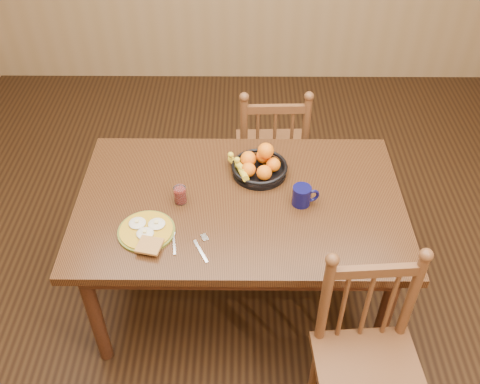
{
  "coord_description": "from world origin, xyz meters",
  "views": [
    {
      "loc": [
        0.01,
        -1.92,
        2.53
      ],
      "look_at": [
        0.0,
        0.0,
        0.8
      ],
      "focal_mm": 40.0,
      "sensor_mm": 36.0,
      "label": 1
    }
  ],
  "objects_px": {
    "coffee_mug": "(302,195)",
    "chair_far": "(271,152)",
    "breakfast_plate": "(147,231)",
    "dining_table": "(240,212)",
    "fruit_bowl": "(259,166)",
    "chair_near": "(368,363)"
  },
  "relations": [
    {
      "from": "breakfast_plate",
      "to": "coffee_mug",
      "type": "bearing_deg",
      "value": 15.77
    },
    {
      "from": "breakfast_plate",
      "to": "dining_table",
      "type": "bearing_deg",
      "value": 28.26
    },
    {
      "from": "chair_near",
      "to": "coffee_mug",
      "type": "bearing_deg",
      "value": 105.44
    },
    {
      "from": "chair_far",
      "to": "coffee_mug",
      "type": "distance_m",
      "value": 0.85
    },
    {
      "from": "dining_table",
      "to": "coffee_mug",
      "type": "xyz_separation_m",
      "value": [
        0.3,
        -0.02,
        0.14
      ]
    },
    {
      "from": "coffee_mug",
      "to": "chair_far",
      "type": "bearing_deg",
      "value": 97.97
    },
    {
      "from": "coffee_mug",
      "to": "fruit_bowl",
      "type": "relative_size",
      "value": 0.41
    },
    {
      "from": "dining_table",
      "to": "chair_far",
      "type": "bearing_deg",
      "value": 75.65
    },
    {
      "from": "chair_far",
      "to": "fruit_bowl",
      "type": "relative_size",
      "value": 2.96
    },
    {
      "from": "dining_table",
      "to": "chair_near",
      "type": "bearing_deg",
      "value": -52.7
    },
    {
      "from": "breakfast_plate",
      "to": "fruit_bowl",
      "type": "relative_size",
      "value": 0.92
    },
    {
      "from": "breakfast_plate",
      "to": "coffee_mug",
      "type": "distance_m",
      "value": 0.75
    },
    {
      "from": "chair_far",
      "to": "fruit_bowl",
      "type": "height_order",
      "value": "chair_far"
    },
    {
      "from": "coffee_mug",
      "to": "chair_near",
      "type": "bearing_deg",
      "value": -70.43
    },
    {
      "from": "chair_far",
      "to": "chair_near",
      "type": "distance_m",
      "value": 1.51
    },
    {
      "from": "chair_near",
      "to": "chair_far",
      "type": "bearing_deg",
      "value": 99.46
    },
    {
      "from": "fruit_bowl",
      "to": "chair_far",
      "type": "bearing_deg",
      "value": 79.86
    },
    {
      "from": "coffee_mug",
      "to": "fruit_bowl",
      "type": "distance_m",
      "value": 0.31
    },
    {
      "from": "breakfast_plate",
      "to": "coffee_mug",
      "type": "height_order",
      "value": "coffee_mug"
    },
    {
      "from": "chair_far",
      "to": "breakfast_plate",
      "type": "bearing_deg",
      "value": 56.01
    },
    {
      "from": "dining_table",
      "to": "coffee_mug",
      "type": "relative_size",
      "value": 11.96
    },
    {
      "from": "chair_far",
      "to": "breakfast_plate",
      "type": "height_order",
      "value": "chair_far"
    }
  ]
}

